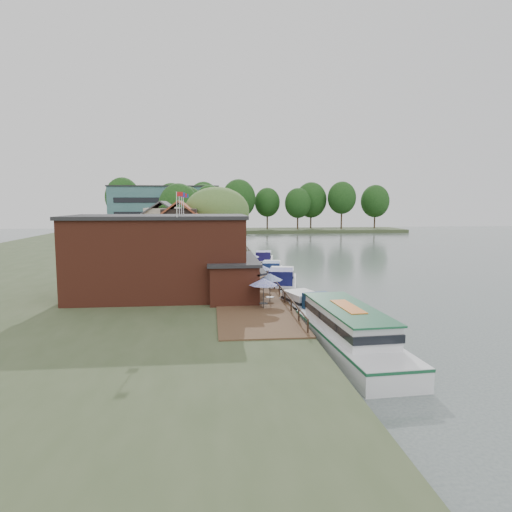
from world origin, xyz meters
name	(u,v)px	position (x,y,z in m)	size (l,w,h in m)	color
ground	(331,301)	(0.00, 0.00, 0.00)	(260.00, 260.00, 0.00)	#4D5958
land_bank	(97,257)	(-30.00, 35.00, 0.50)	(50.00, 140.00, 1.00)	#384728
quay_deck	(240,275)	(-8.00, 10.00, 1.05)	(6.00, 50.00, 0.10)	#47301E
quay_rail	(263,270)	(-5.30, 10.50, 1.50)	(0.20, 49.00, 1.00)	black
pub	(181,256)	(-14.00, -1.00, 4.65)	(20.00, 11.00, 7.30)	maroon
hotel_block	(166,212)	(-22.00, 70.00, 7.15)	(25.40, 12.40, 12.30)	#38666B
cottage_a	(181,237)	(-15.00, 14.00, 5.25)	(8.60, 7.60, 8.50)	black
cottage_b	(164,232)	(-18.00, 24.00, 5.25)	(9.60, 8.60, 8.50)	beige
cottage_c	(194,228)	(-14.00, 33.00, 5.25)	(7.60, 7.60, 8.50)	black
willow	(217,226)	(-10.50, 19.00, 6.21)	(8.60, 8.60, 10.43)	#476B2D
umbrella_0	(263,293)	(-7.31, -6.88, 2.29)	(2.27, 2.27, 2.38)	navy
umbrella_1	(270,288)	(-6.50, -4.60, 2.29)	(2.13, 2.13, 2.38)	navy
umbrella_2	(253,279)	(-7.54, -0.34, 2.29)	(2.12, 2.12, 2.38)	#1A4C92
umbrella_3	(259,276)	(-6.75, 1.51, 2.29)	(2.34, 2.34, 2.38)	#1C369C
umbrella_4	(245,271)	(-7.87, 4.82, 2.29)	(2.42, 2.42, 2.38)	navy
umbrella_5	(248,267)	(-7.28, 7.96, 2.29)	(2.20, 2.20, 2.38)	#1A3F93
umbrella_6	(250,262)	(-6.75, 11.61, 2.29)	(2.28, 2.28, 2.38)	navy
cruiser_0	(311,305)	(-3.40, -6.37, 1.14)	(3.07, 9.51, 2.29)	silver
cruiser_1	(282,279)	(-3.91, 5.49, 1.29)	(3.42, 10.56, 2.59)	silver
cruiser_2	(271,269)	(-3.85, 14.05, 1.11)	(2.98, 9.25, 2.22)	white
cruiser_3	(264,258)	(-3.49, 25.60, 1.14)	(3.06, 9.47, 2.28)	silver
tour_boat	(351,331)	(-2.79, -15.01, 1.44)	(3.73, 13.22, 2.88)	silver
swan	(340,330)	(-2.19, -10.54, 0.22)	(0.44, 0.44, 0.44)	white
bank_tree_0	(179,216)	(-17.02, 42.11, 6.91)	(7.46, 7.46, 11.83)	#143811
bank_tree_1	(187,216)	(-15.93, 48.59, 6.77)	(7.73, 7.73, 11.54)	#143811
bank_tree_2	(209,213)	(-11.53, 59.62, 7.11)	(6.19, 6.19, 12.22)	#143811
bank_tree_3	(196,210)	(-15.05, 76.64, 7.39)	(6.14, 6.14, 12.77)	#143811
bank_tree_4	(203,208)	(-13.27, 86.92, 7.75)	(7.41, 7.41, 13.49)	#143811
bank_tree_5	(211,211)	(-11.18, 94.82, 6.75)	(6.47, 6.47, 11.49)	#143811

